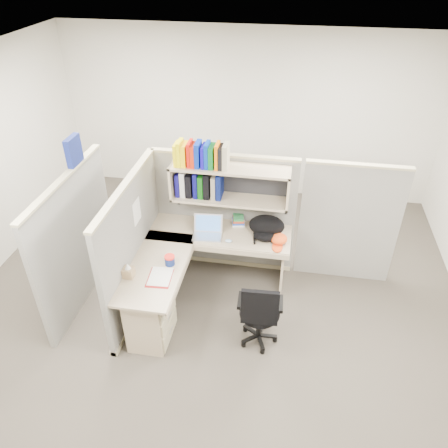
% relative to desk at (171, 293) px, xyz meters
% --- Properties ---
extents(ground, '(6.00, 6.00, 0.00)m').
position_rel_desk_xyz_m(ground, '(0.41, 0.29, -0.44)').
color(ground, '#332F27').
rests_on(ground, ground).
extents(room_shell, '(6.00, 6.00, 6.00)m').
position_rel_desk_xyz_m(room_shell, '(0.41, 0.29, 1.18)').
color(room_shell, beige).
rests_on(room_shell, ground).
extents(cubicle, '(3.79, 1.84, 1.95)m').
position_rel_desk_xyz_m(cubicle, '(0.04, 0.74, 0.47)').
color(cubicle, slate).
rests_on(cubicle, ground).
extents(desk, '(1.74, 1.75, 0.73)m').
position_rel_desk_xyz_m(desk, '(0.00, 0.00, 0.00)').
color(desk, tan).
rests_on(desk, ground).
extents(laptop, '(0.37, 0.37, 0.25)m').
position_rel_desk_xyz_m(laptop, '(0.28, 0.73, 0.42)').
color(laptop, silver).
rests_on(laptop, desk).
extents(backpack, '(0.48, 0.40, 0.25)m').
position_rel_desk_xyz_m(backpack, '(0.97, 0.85, 0.42)').
color(backpack, black).
rests_on(backpack, desk).
extents(orange_cap, '(0.22, 0.25, 0.11)m').
position_rel_desk_xyz_m(orange_cap, '(1.14, 0.76, 0.35)').
color(orange_cap, '#D94412').
rests_on(orange_cap, desk).
extents(snack_canister, '(0.12, 0.12, 0.11)m').
position_rel_desk_xyz_m(snack_canister, '(-0.03, 0.15, 0.35)').
color(snack_canister, navy).
rests_on(snack_canister, desk).
extents(tissue_box, '(0.11, 0.11, 0.18)m').
position_rel_desk_xyz_m(tissue_box, '(-0.40, -0.13, 0.38)').
color(tissue_box, tan).
rests_on(tissue_box, desk).
extents(mouse, '(0.09, 0.06, 0.03)m').
position_rel_desk_xyz_m(mouse, '(0.55, 0.67, 0.31)').
color(mouse, '#97B7D6').
rests_on(mouse, desk).
extents(paper_cup, '(0.08, 0.08, 0.09)m').
position_rel_desk_xyz_m(paper_cup, '(0.37, 1.04, 0.34)').
color(paper_cup, white).
rests_on(paper_cup, desk).
extents(book_stack, '(0.20, 0.24, 0.10)m').
position_rel_desk_xyz_m(book_stack, '(0.60, 1.10, 0.34)').
color(book_stack, gray).
rests_on(book_stack, desk).
extents(loose_paper, '(0.25, 0.32, 0.00)m').
position_rel_desk_xyz_m(loose_paper, '(-0.07, -0.07, 0.29)').
color(loose_paper, white).
rests_on(loose_paper, desk).
extents(task_chair, '(0.48, 0.45, 0.91)m').
position_rel_desk_xyz_m(task_chair, '(1.02, -0.16, -0.12)').
color(task_chair, black).
rests_on(task_chair, ground).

